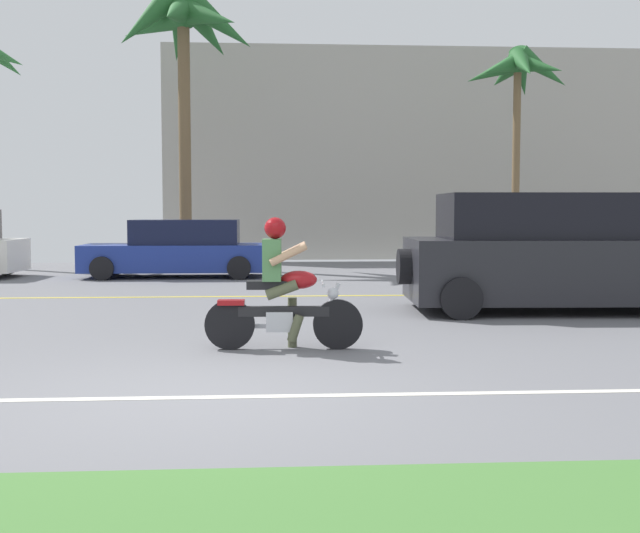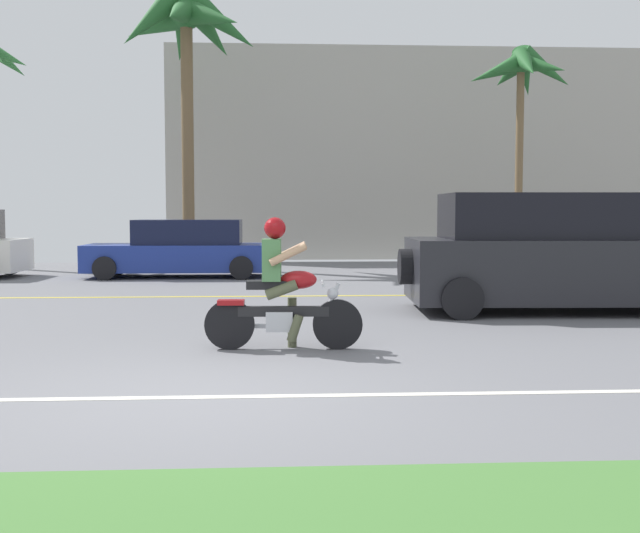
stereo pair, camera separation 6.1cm
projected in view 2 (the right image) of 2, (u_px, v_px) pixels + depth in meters
ground at (224, 341)px, 10.03m from camera, size 56.00×30.00×0.04m
lane_line_near at (202, 397)px, 6.94m from camera, size 50.40×0.12×0.01m
lane_line_far at (240, 296)px, 15.02m from camera, size 50.40×0.12×0.01m
motorcyclist at (282, 294)px, 9.31m from camera, size 1.87×0.61×1.56m
suv_nearby at (549, 254)px, 12.79m from camera, size 4.80×2.35×1.91m
parked_car_1 at (181, 250)px, 19.33m from camera, size 4.45×1.84×1.41m
palm_tree_0 at (521, 76)px, 22.40m from camera, size 3.03×3.13×6.37m
palm_tree_2 at (187, 31)px, 22.01m from camera, size 4.17×4.24×7.90m
building_far at (478, 158)px, 28.16m from camera, size 21.59×4.00×7.01m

